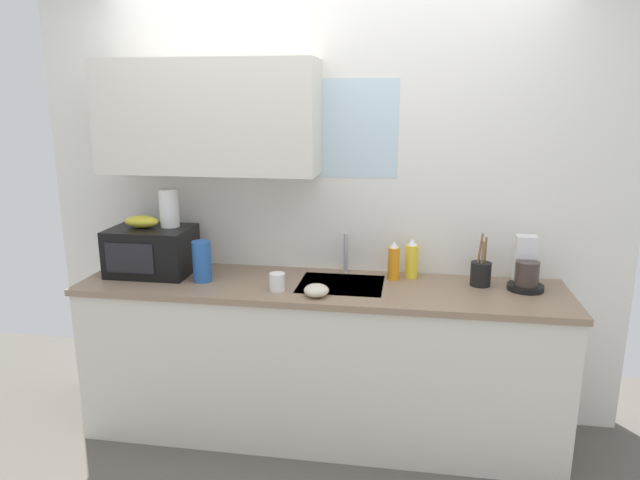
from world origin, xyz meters
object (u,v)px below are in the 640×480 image
at_px(dish_soap_bottle_yellow, 412,260).
at_px(utensil_crock, 481,273).
at_px(paper_towel_roll, 169,208).
at_px(small_bowl, 316,290).
at_px(coffee_maker, 526,269).
at_px(microwave, 152,251).
at_px(cereal_canister, 202,261).
at_px(mug_white, 277,282).
at_px(banana_bunch, 142,222).
at_px(dish_soap_bottle_orange, 394,262).

height_order(dish_soap_bottle_yellow, utensil_crock, utensil_crock).
bearing_deg(paper_towel_roll, small_bowl, -18.27).
bearing_deg(coffee_maker, microwave, -178.36).
distance_m(microwave, utensil_crock, 1.86).
xyz_separation_m(microwave, coffee_maker, (2.09, 0.06, -0.03)).
xyz_separation_m(paper_towel_roll, cereal_canister, (0.24, -0.15, -0.27)).
height_order(cereal_canister, mug_white, cereal_canister).
distance_m(banana_bunch, paper_towel_roll, 0.18).
height_order(coffee_maker, utensil_crock, utensil_crock).
relative_size(dish_soap_bottle_yellow, mug_white, 2.37).
bearing_deg(banana_bunch, dish_soap_bottle_orange, 4.05).
bearing_deg(small_bowl, microwave, 166.17).
bearing_deg(dish_soap_bottle_orange, small_bowl, -137.21).
xyz_separation_m(dish_soap_bottle_orange, cereal_canister, (-1.05, -0.20, 0.01)).
height_order(cereal_canister, small_bowl, cereal_canister).
xyz_separation_m(banana_bunch, dish_soap_bottle_yellow, (1.54, 0.15, -0.20)).
relative_size(banana_bunch, small_bowl, 1.54).
bearing_deg(mug_white, coffee_maker, 10.80).
height_order(paper_towel_roll, small_bowl, paper_towel_roll).
xyz_separation_m(dish_soap_bottle_yellow, cereal_canister, (-1.15, -0.25, 0.01)).
bearing_deg(coffee_maker, paper_towel_roll, -179.76).
distance_m(coffee_maker, mug_white, 1.33).
xyz_separation_m(microwave, mug_white, (0.79, -0.19, -0.09)).
xyz_separation_m(utensil_crock, small_bowl, (-0.85, -0.32, -0.04)).
height_order(dish_soap_bottle_yellow, cereal_canister, cereal_canister).
distance_m(microwave, cereal_canister, 0.35).
relative_size(banana_bunch, utensil_crock, 0.69).
distance_m(coffee_maker, utensil_crock, 0.23).
bearing_deg(utensil_crock, microwave, -177.80).
distance_m(dish_soap_bottle_orange, cereal_canister, 1.07).
height_order(dish_soap_bottle_orange, dish_soap_bottle_yellow, dish_soap_bottle_yellow).
xyz_separation_m(microwave, dish_soap_bottle_yellow, (1.49, 0.15, -0.03)).
bearing_deg(utensil_crock, mug_white, -166.37).
relative_size(dish_soap_bottle_orange, mug_white, 2.31).
bearing_deg(dish_soap_bottle_orange, utensil_crock, -3.88).
bearing_deg(banana_bunch, paper_towel_roll, 18.43).
height_order(mug_white, utensil_crock, utensil_crock).
distance_m(banana_bunch, dish_soap_bottle_yellow, 1.56).
bearing_deg(microwave, dish_soap_bottle_yellow, 5.90).
relative_size(paper_towel_roll, small_bowl, 1.69).
relative_size(banana_bunch, mug_white, 2.11).
height_order(banana_bunch, coffee_maker, banana_bunch).
bearing_deg(mug_white, utensil_crock, 13.63).
relative_size(dish_soap_bottle_orange, small_bowl, 1.69).
bearing_deg(microwave, dish_soap_bottle_orange, 4.26).
distance_m(banana_bunch, small_bowl, 1.12).
bearing_deg(paper_towel_roll, cereal_canister, -32.01).
height_order(coffee_maker, cereal_canister, coffee_maker).
distance_m(microwave, mug_white, 0.82).
bearing_deg(banana_bunch, microwave, -1.80).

